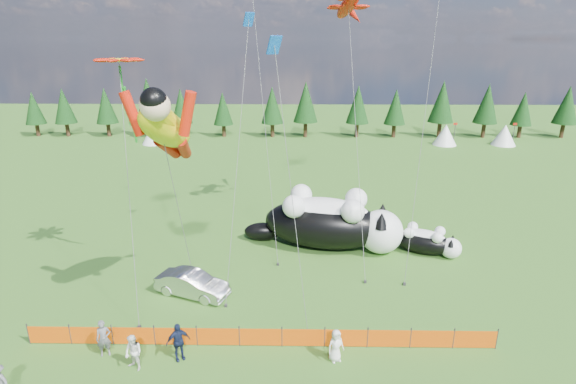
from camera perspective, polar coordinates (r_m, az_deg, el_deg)
The scene contains 16 objects.
ground at distance 24.88m, azimuth -2.94°, elevation -14.71°, with size 160.00×160.00×0.00m, color #14380A.
safety_fence at distance 22.14m, azimuth -3.49°, elevation -17.91°, with size 22.06×0.06×1.10m.
tree_line at distance 66.42m, azimuth -0.41°, elevation 10.40°, with size 90.00×4.00×8.00m, color black, non-canonical shape.
festival_tents at distance 62.63m, azimuth 9.68°, elevation 7.21°, with size 50.00×3.20×2.80m, color white, non-canonical shape.
cat_large at distance 30.95m, azimuth 5.45°, elevation -3.73°, with size 11.01×5.57×4.01m.
cat_small at distance 31.73m, azimuth 17.19°, elevation -5.97°, with size 4.87×3.26×1.86m.
car at distance 26.30m, azimuth -12.07°, elevation -11.36°, with size 1.47×4.22×1.39m, color silver.
spectator_a at distance 22.97m, azimuth -22.37°, elevation -16.80°, with size 0.65×0.43×1.78m, color #5A5A5F.
spectator_b at distance 21.72m, azimuth -19.04°, elevation -18.76°, with size 0.83×0.49×1.70m, color silver.
spectator_c at distance 21.70m, azimuth -13.79°, elevation -17.99°, with size 1.08×0.55×1.85m, color #151D39.
spectator_e at distance 21.26m, azimuth 6.08°, elevation -18.83°, with size 0.77×0.50×1.58m, color silver.
superhero_kite at distance 21.19m, azimuth -15.28°, elevation 7.81°, with size 5.35×6.47×12.48m.
gecko_kite at distance 33.28m, azimuth 7.63°, elevation 22.40°, with size 3.96×12.62×18.37m.
flower_kite at distance 25.66m, azimuth -20.64°, elevation 15.04°, with size 3.35×6.76×13.60m.
diamond_kite_a at distance 27.41m, azimuth -5.10°, elevation 19.85°, with size 1.60×7.08×16.22m.
diamond_kite_c at distance 20.00m, azimuth -1.58°, elevation 16.79°, with size 2.17×1.85×14.32m.
Camera 1 is at (1.59, -20.68, 13.74)m, focal length 28.00 mm.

